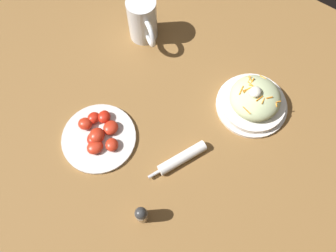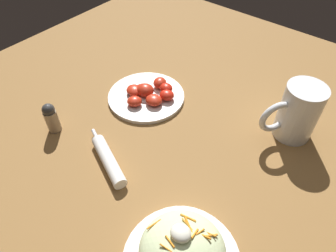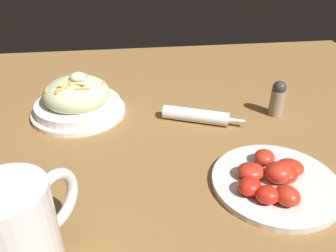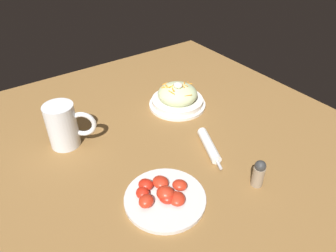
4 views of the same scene
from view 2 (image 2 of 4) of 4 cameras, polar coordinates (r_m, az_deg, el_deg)
name	(u,v)px [view 2 (image 2 of 4)]	position (r m, az deg, el deg)	size (l,w,h in m)	color
ground_plane	(175,137)	(0.78, 1.27, -2.12)	(1.43, 1.43, 0.00)	olive
beer_mug	(297,114)	(0.81, 22.66, 1.98)	(0.11, 0.14, 0.15)	white
napkin_roll	(108,160)	(0.73, -10.97, -6.21)	(0.18, 0.09, 0.03)	white
tomato_plate	(148,94)	(0.89, -3.77, 5.83)	(0.22, 0.22, 0.04)	silver
salt_shaker	(51,117)	(0.83, -20.77, 1.48)	(0.03, 0.03, 0.08)	gray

